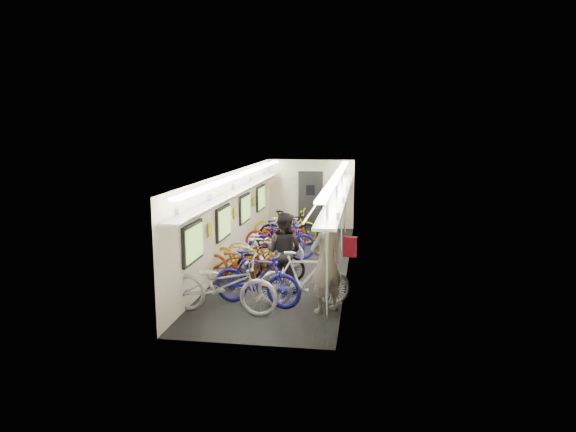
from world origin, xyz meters
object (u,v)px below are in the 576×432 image
(bicycle_0, at_px, (223,285))
(backpack, at_px, (350,247))
(bicycle_1, at_px, (257,279))
(passenger_near, at_px, (326,262))
(passenger_mid, at_px, (284,251))

(bicycle_0, distance_m, backpack, 2.53)
(bicycle_1, xyz_separation_m, passenger_near, (1.38, -0.12, 0.42))
(bicycle_1, height_order, backpack, backpack)
(bicycle_1, height_order, passenger_mid, passenger_mid)
(passenger_near, relative_size, backpack, 5.13)
(bicycle_1, distance_m, backpack, 1.97)
(bicycle_0, xyz_separation_m, bicycle_1, (0.55, 0.52, -0.01))
(bicycle_1, relative_size, passenger_mid, 1.08)
(bicycle_0, bearing_deg, backpack, -74.74)
(bicycle_0, height_order, bicycle_1, bicycle_0)
(bicycle_0, xyz_separation_m, passenger_mid, (0.92, 1.60, 0.29))
(bicycle_0, height_order, passenger_near, passenger_near)
(bicycle_0, bearing_deg, passenger_near, -74.57)
(backpack, bearing_deg, bicycle_0, -160.61)
(passenger_near, height_order, passenger_mid, passenger_near)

